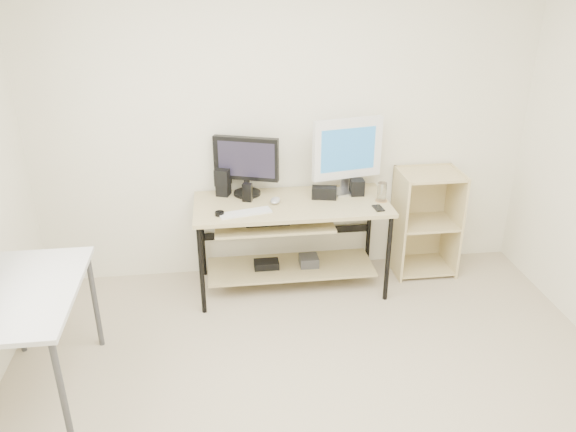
% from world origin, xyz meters
% --- Properties ---
extents(room, '(4.01, 4.01, 2.62)m').
position_xyz_m(room, '(-0.14, 0.04, 1.32)').
color(room, '#BEAF92').
rests_on(room, ground).
extents(desk, '(1.50, 0.65, 0.75)m').
position_xyz_m(desk, '(-0.03, 1.66, 0.54)').
color(desk, tan).
rests_on(desk, ground).
extents(side_table, '(0.60, 1.00, 0.75)m').
position_xyz_m(side_table, '(-1.68, 0.60, 0.67)').
color(side_table, silver).
rests_on(side_table, ground).
extents(shelf_unit, '(0.50, 0.40, 0.90)m').
position_xyz_m(shelf_unit, '(1.15, 1.82, 0.45)').
color(shelf_unit, '#D8C487').
rests_on(shelf_unit, ground).
extents(black_monitor, '(0.50, 0.22, 0.47)m').
position_xyz_m(black_monitor, '(-0.33, 1.86, 1.02)').
color(black_monitor, black).
rests_on(black_monitor, desk).
extents(white_imac, '(0.56, 0.18, 0.60)m').
position_xyz_m(white_imac, '(0.46, 1.81, 1.10)').
color(white_imac, silver).
rests_on(white_imac, desk).
extents(keyboard, '(0.40, 0.19, 0.01)m').
position_xyz_m(keyboard, '(-0.37, 1.49, 0.76)').
color(keyboard, silver).
rests_on(keyboard, desk).
extents(mouse, '(0.11, 0.14, 0.04)m').
position_xyz_m(mouse, '(-0.13, 1.67, 0.77)').
color(mouse, '#B8B8BD').
rests_on(mouse, desk).
extents(center_speaker, '(0.21, 0.13, 0.10)m').
position_xyz_m(center_speaker, '(0.26, 1.70, 0.80)').
color(center_speaker, black).
rests_on(center_speaker, desk).
extents(speaker_left, '(0.14, 0.14, 0.22)m').
position_xyz_m(speaker_left, '(-0.52, 1.88, 0.86)').
color(speaker_left, black).
rests_on(speaker_left, desk).
extents(speaker_right, '(0.11, 0.11, 0.13)m').
position_xyz_m(speaker_right, '(0.53, 1.75, 0.81)').
color(speaker_right, black).
rests_on(speaker_right, desk).
extents(audio_controller, '(0.08, 0.07, 0.15)m').
position_xyz_m(audio_controller, '(-0.34, 1.73, 0.82)').
color(audio_controller, black).
rests_on(audio_controller, desk).
extents(volume_puck, '(0.08, 0.08, 0.03)m').
position_xyz_m(volume_puck, '(-0.56, 1.49, 0.76)').
color(volume_puck, black).
rests_on(volume_puck, desk).
extents(smartphone, '(0.07, 0.12, 0.01)m').
position_xyz_m(smartphone, '(0.63, 1.46, 0.75)').
color(smartphone, black).
rests_on(smartphone, desk).
extents(coaster, '(0.11, 0.11, 0.01)m').
position_xyz_m(coaster, '(0.69, 1.60, 0.75)').
color(coaster, '#9F7548').
rests_on(coaster, desk).
extents(drinking_glass, '(0.09, 0.09, 0.14)m').
position_xyz_m(drinking_glass, '(0.69, 1.60, 0.83)').
color(drinking_glass, white).
rests_on(drinking_glass, coaster).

